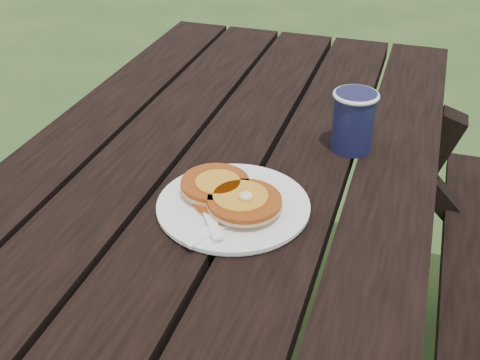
% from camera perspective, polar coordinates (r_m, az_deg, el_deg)
% --- Properties ---
extents(plate, '(0.27, 0.27, 0.01)m').
position_cam_1_polar(plate, '(0.95, -0.64, -2.52)').
color(plate, white).
rests_on(plate, picnic_table).
extents(pancake_stack, '(0.17, 0.15, 0.04)m').
position_cam_1_polar(pancake_stack, '(0.94, -0.93, -1.42)').
color(pancake_stack, '#9A4011').
rests_on(pancake_stack, plate).
extents(knife, '(0.10, 0.17, 0.00)m').
position_cam_1_polar(knife, '(0.91, -0.82, -3.71)').
color(knife, white).
rests_on(knife, plate).
extents(fork, '(0.12, 0.15, 0.01)m').
position_cam_1_polar(fork, '(0.91, -2.89, -3.55)').
color(fork, white).
rests_on(fork, plate).
extents(coffee_cup, '(0.08, 0.08, 0.11)m').
position_cam_1_polar(coffee_cup, '(1.11, 10.73, 5.80)').
color(coffee_cup, '#141537').
rests_on(coffee_cup, picnic_table).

